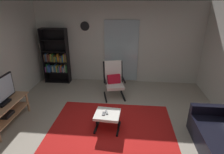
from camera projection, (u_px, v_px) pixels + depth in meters
ground_plane at (108, 135)px, 3.83m from camera, size 7.02×7.02×0.00m
wall_back at (118, 44)px, 6.00m from camera, size 5.60×0.06×2.60m
glass_door_panel at (121, 52)px, 6.03m from camera, size 1.10×0.01×2.00m
area_rug at (112, 126)px, 4.10m from camera, size 2.68×1.92×0.01m
tv_stand at (5, 111)px, 4.04m from camera, size 0.51×1.21×0.53m
television at (0, 92)px, 3.87m from camera, size 0.20×0.90×0.58m
bookshelf_near_tv at (56, 59)px, 6.11m from camera, size 0.84×0.30×1.80m
lounge_armchair at (114, 79)px, 5.25m from camera, size 0.70×0.76×1.02m
ottoman at (107, 116)px, 3.91m from camera, size 0.55×0.51×0.39m
tv_remote at (107, 112)px, 3.90m from camera, size 0.08×0.15×0.02m
cell_phone at (104, 114)px, 3.86m from camera, size 0.07×0.14×0.01m
wall_clock at (85, 26)px, 5.81m from camera, size 0.29×0.03×0.29m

